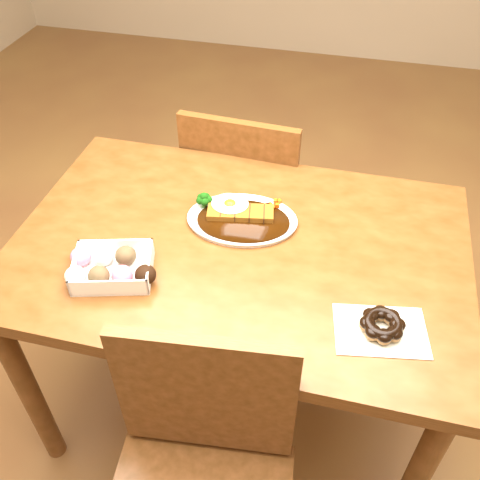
% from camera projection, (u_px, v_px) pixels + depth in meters
% --- Properties ---
extents(ground, '(6.00, 6.00, 0.00)m').
position_uv_depth(ground, '(239.00, 395.00, 1.93)').
color(ground, brown).
rests_on(ground, ground).
extents(table, '(1.20, 0.80, 0.75)m').
position_uv_depth(table, '(239.00, 269.00, 1.48)').
color(table, '#4B2B0F').
rests_on(table, ground).
extents(chair_far, '(0.44, 0.44, 0.87)m').
position_uv_depth(chair_far, '(248.00, 198.00, 2.00)').
color(chair_far, '#4B2B0F').
rests_on(chair_far, ground).
extents(katsu_curry_plate, '(0.32, 0.25, 0.06)m').
position_uv_depth(katsu_curry_plate, '(240.00, 217.00, 1.48)').
color(katsu_curry_plate, white).
rests_on(katsu_curry_plate, table).
extents(donut_box, '(0.23, 0.19, 0.05)m').
position_uv_depth(donut_box, '(111.00, 267.00, 1.31)').
color(donut_box, white).
rests_on(donut_box, table).
extents(pon_de_ring, '(0.23, 0.18, 0.04)m').
position_uv_depth(pon_de_ring, '(382.00, 325.00, 1.19)').
color(pon_de_ring, silver).
rests_on(pon_de_ring, table).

